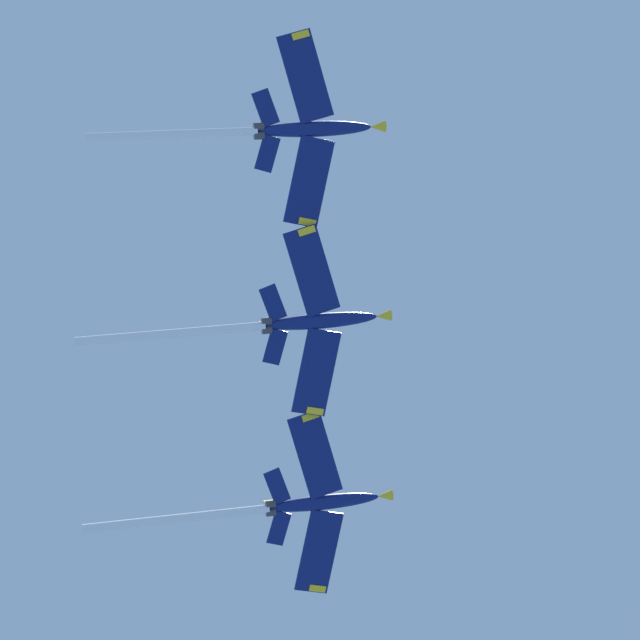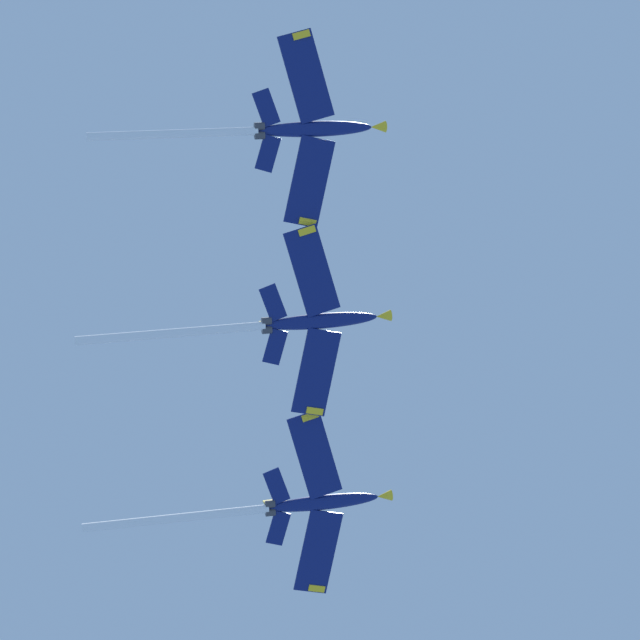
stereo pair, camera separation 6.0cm
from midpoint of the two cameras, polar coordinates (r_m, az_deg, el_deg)
jet_inner_left at (r=143.46m, az=-1.44°, el=-7.85°), size 29.80×19.52×9.01m
jet_centre at (r=138.47m, az=-1.56°, el=-0.17°), size 29.67×19.35×9.39m
jet_inner_right at (r=137.86m, az=-1.47°, el=8.01°), size 27.57×19.05×8.92m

